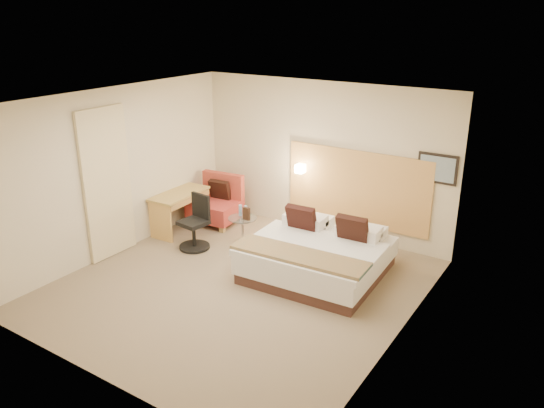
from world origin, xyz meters
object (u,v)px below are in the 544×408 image
Objects in this scene: desk at (181,201)px; desk_chair at (196,227)px; bed at (318,255)px; side_table at (243,231)px; lounge_chair at (217,204)px.

desk_chair is at bearing -31.44° from desk.
desk is (-2.90, 0.15, 0.26)m from bed.
lounge_chair is at bearing 148.36° from side_table.
bed is 1.53m from side_table.
bed is at bearing 7.45° from desk_chair.
desk_chair reaches higher than lounge_chair.
desk_chair is at bearing -172.55° from bed.
desk_chair is (0.42, -1.10, 0.02)m from lounge_chair.
side_table is (1.08, -0.67, -0.06)m from lounge_chair.
bed is at bearing -3.04° from desk.
bed is at bearing -17.38° from lounge_chair.
desk is at bearing 148.56° from desk_chair.
side_table is 0.79m from desk_chair.
lounge_chair is 1.27m from side_table.
bed is 2.91m from desk.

